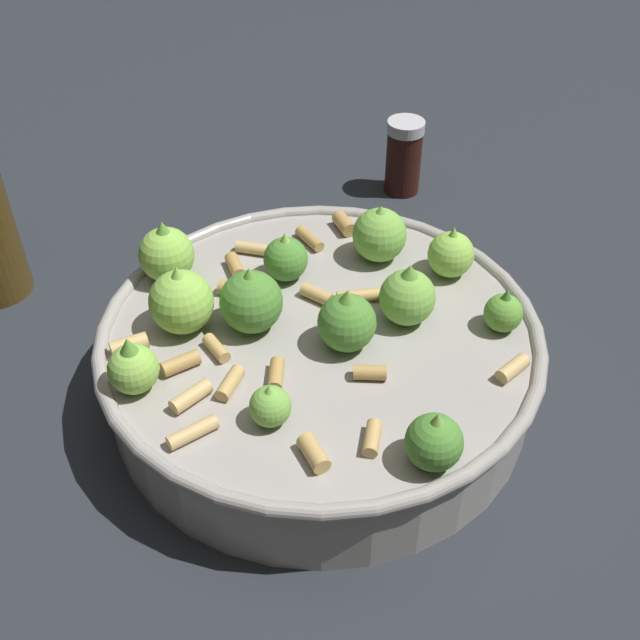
% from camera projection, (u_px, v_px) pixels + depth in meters
% --- Properties ---
extents(ground_plane, '(2.40, 2.40, 0.00)m').
position_uv_depth(ground_plane, '(320.00, 389.00, 0.61)').
color(ground_plane, '#23282D').
extents(cooking_pan, '(0.33, 0.33, 0.12)m').
position_uv_depth(cooking_pan, '(318.00, 350.00, 0.58)').
color(cooking_pan, '#9E9993').
rests_on(cooking_pan, ground).
extents(pepper_shaker, '(0.04, 0.04, 0.08)m').
position_uv_depth(pepper_shaker, '(404.00, 156.00, 0.81)').
color(pepper_shaker, '#33140F').
rests_on(pepper_shaker, ground).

